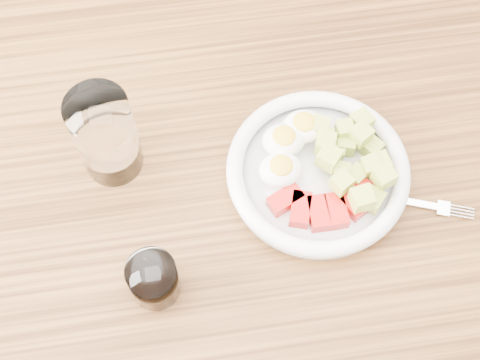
# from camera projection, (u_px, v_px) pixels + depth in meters

# --- Properties ---
(ground) EXTENTS (4.00, 4.00, 0.00)m
(ground) POSITION_uv_depth(u_px,v_px,m) (245.00, 327.00, 1.59)
(ground) COLOR brown
(ground) RESTS_ON ground
(dining_table) EXTENTS (1.50, 0.90, 0.77)m
(dining_table) POSITION_uv_depth(u_px,v_px,m) (248.00, 223.00, 0.98)
(dining_table) COLOR brown
(dining_table) RESTS_ON ground
(bowl) EXTENTS (0.24, 0.24, 0.06)m
(bowl) POSITION_uv_depth(u_px,v_px,m) (318.00, 169.00, 0.88)
(bowl) COLOR white
(bowl) RESTS_ON dining_table
(fork) EXTENTS (0.18, 0.08, 0.01)m
(fork) POSITION_uv_depth(u_px,v_px,m) (387.00, 198.00, 0.89)
(fork) COLOR black
(fork) RESTS_ON dining_table
(water_glass) EXTENTS (0.08, 0.08, 0.14)m
(water_glass) POSITION_uv_depth(u_px,v_px,m) (106.00, 135.00, 0.85)
(water_glass) COLOR white
(water_glass) RESTS_ON dining_table
(coffee_glass) EXTENTS (0.06, 0.06, 0.07)m
(coffee_glass) POSITION_uv_depth(u_px,v_px,m) (154.00, 280.00, 0.81)
(coffee_glass) COLOR white
(coffee_glass) RESTS_ON dining_table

